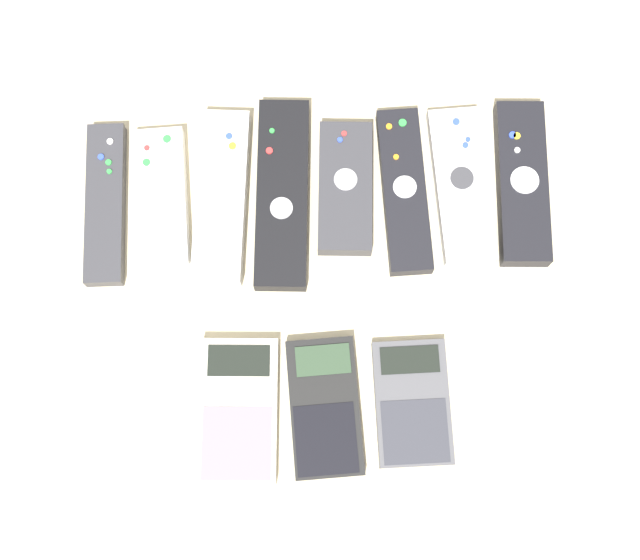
{
  "coord_description": "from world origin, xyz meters",
  "views": [
    {
      "loc": [
        -0.01,
        -0.19,
        0.95
      ],
      "look_at": [
        0.0,
        0.03,
        0.01
      ],
      "focal_mm": 50.0,
      "sensor_mm": 36.0,
      "label": 1
    }
  ],
  "objects": [
    {
      "name": "ground_plane",
      "position": [
        0.0,
        0.0,
        0.0
      ],
      "size": [
        3.0,
        3.0,
        0.0
      ],
      "primitive_type": "plane",
      "color": "beige"
    },
    {
      "name": "remote_0",
      "position": [
        -0.24,
        0.13,
        0.01
      ],
      "size": [
        0.04,
        0.18,
        0.02
      ],
      "rotation": [
        0.0,
        0.0,
        0.0
      ],
      "color": "#333338",
      "rests_on": "ground_plane"
    },
    {
      "name": "remote_1",
      "position": [
        -0.17,
        0.13,
        0.01
      ],
      "size": [
        0.06,
        0.16,
        0.02
      ],
      "rotation": [
        0.0,
        0.0,
        0.04
      ],
      "color": "white",
      "rests_on": "ground_plane"
    },
    {
      "name": "remote_2",
      "position": [
        -0.11,
        0.13,
        0.01
      ],
      "size": [
        0.07,
        0.2,
        0.03
      ],
      "rotation": [
        0.0,
        0.0,
        -0.07
      ],
      "color": "white",
      "rests_on": "ground_plane"
    },
    {
      "name": "remote_3",
      "position": [
        -0.04,
        0.13,
        0.01
      ],
      "size": [
        0.07,
        0.22,
        0.03
      ],
      "rotation": [
        0.0,
        0.0,
        -0.05
      ],
      "color": "black",
      "rests_on": "ground_plane"
    },
    {
      "name": "remote_4",
      "position": [
        0.03,
        0.14,
        0.01
      ],
      "size": [
        0.07,
        0.15,
        0.03
      ],
      "rotation": [
        0.0,
        0.0,
        -0.05
      ],
      "color": "#333338",
      "rests_on": "ground_plane"
    },
    {
      "name": "remote_5",
      "position": [
        0.1,
        0.13,
        0.01
      ],
      "size": [
        0.05,
        0.19,
        0.02
      ],
      "rotation": [
        0.0,
        0.0,
        0.03
      ],
      "color": "black",
      "rests_on": "ground_plane"
    },
    {
      "name": "remote_6",
      "position": [
        0.16,
        0.14,
        0.01
      ],
      "size": [
        0.07,
        0.18,
        0.02
      ],
      "rotation": [
        0.0,
        0.0,
        0.05
      ],
      "color": "#B7B7BC",
      "rests_on": "ground_plane"
    },
    {
      "name": "remote_7",
      "position": [
        0.23,
        0.14,
        0.01
      ],
      "size": [
        0.06,
        0.19,
        0.03
      ],
      "rotation": [
        0.0,
        0.0,
        -0.04
      ],
      "color": "black",
      "rests_on": "ground_plane"
    },
    {
      "name": "calculator_0",
      "position": [
        -0.09,
        -0.1,
        0.01
      ],
      "size": [
        0.09,
        0.15,
        0.02
      ],
      "rotation": [
        0.0,
        0.0,
        -0.04
      ],
      "color": "beige",
      "rests_on": "ground_plane"
    },
    {
      "name": "calculator_1",
      "position": [
        0.0,
        -0.1,
        0.01
      ],
      "size": [
        0.08,
        0.15,
        0.02
      ],
      "rotation": [
        0.0,
        0.0,
        0.05
      ],
      "color": "black",
      "rests_on": "ground_plane"
    },
    {
      "name": "calculator_2",
      "position": [
        0.09,
        -0.1,
        0.01
      ],
      "size": [
        0.08,
        0.13,
        0.01
      ],
      "rotation": [
        0.0,
        0.0,
        0.02
      ],
      "color": "#4C4C51",
      "rests_on": "ground_plane"
    }
  ]
}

